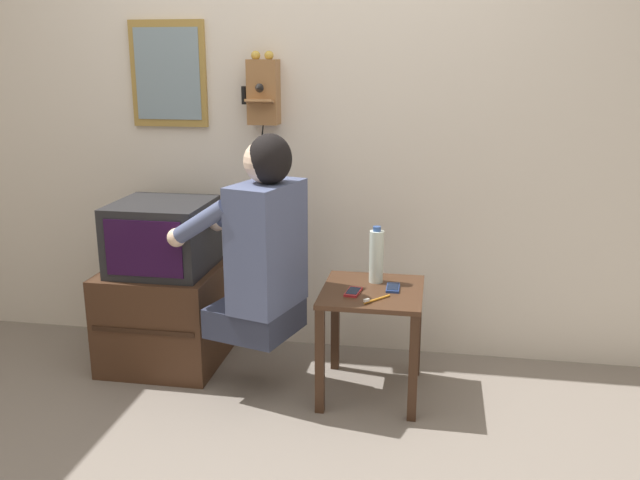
% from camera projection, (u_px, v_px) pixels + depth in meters
% --- Properties ---
extents(ground_plane, '(14.00, 14.00, 0.00)m').
position_uv_depth(ground_plane, '(257.00, 456.00, 2.74)').
color(ground_plane, slate).
extents(wall_back, '(6.80, 0.05, 2.55)m').
position_uv_depth(wall_back, '(309.00, 113.00, 3.50)').
color(wall_back, beige).
rests_on(wall_back, ground_plane).
extents(side_table, '(0.46, 0.50, 0.52)m').
position_uv_depth(side_table, '(372.00, 312.00, 3.15)').
color(side_table, '#422819').
rests_on(side_table, ground_plane).
extents(person, '(0.61, 0.52, 0.94)m').
position_uv_depth(person, '(262.00, 245.00, 3.07)').
color(person, '#2D3347').
rests_on(person, ground_plane).
extents(tv_stand, '(0.58, 0.55, 0.51)m').
position_uv_depth(tv_stand, '(165.00, 316.00, 3.52)').
color(tv_stand, '#422819').
rests_on(tv_stand, ground_plane).
extents(television, '(0.47, 0.46, 0.35)m').
position_uv_depth(television, '(163.00, 236.00, 3.39)').
color(television, '#232326').
rests_on(television, tv_stand).
extents(wall_phone_antique, '(0.19, 0.18, 0.74)m').
position_uv_depth(wall_phone_antique, '(263.00, 91.00, 3.42)').
color(wall_phone_antique, olive).
extents(framed_picture, '(0.41, 0.03, 0.54)m').
position_uv_depth(framed_picture, '(168.00, 74.00, 3.53)').
color(framed_picture, olive).
extents(cell_phone_held, '(0.07, 0.13, 0.01)m').
position_uv_depth(cell_phone_held, '(353.00, 292.00, 3.07)').
color(cell_phone_held, maroon).
rests_on(cell_phone_held, side_table).
extents(cell_phone_spare, '(0.06, 0.12, 0.01)m').
position_uv_depth(cell_phone_spare, '(393.00, 288.00, 3.13)').
color(cell_phone_spare, navy).
rests_on(cell_phone_spare, side_table).
extents(water_bottle, '(0.07, 0.07, 0.27)m').
position_uv_depth(water_bottle, '(376.00, 256.00, 3.19)').
color(water_bottle, silver).
rests_on(water_bottle, side_table).
extents(toothbrush, '(0.11, 0.13, 0.02)m').
position_uv_depth(toothbrush, '(375.00, 299.00, 2.98)').
color(toothbrush, orange).
rests_on(toothbrush, side_table).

